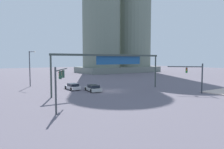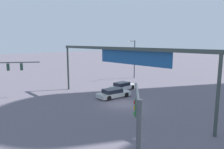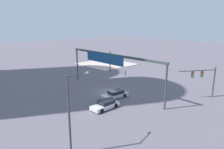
% 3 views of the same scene
% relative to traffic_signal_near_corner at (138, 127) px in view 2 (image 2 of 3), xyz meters
% --- Properties ---
extents(ground_plane, '(235.40, 235.40, 0.00)m').
position_rel_traffic_signal_near_corner_xyz_m(ground_plane, '(-11.12, 9.90, -3.48)').
color(ground_plane, slate).
extents(traffic_signal_near_corner, '(4.13, 4.49, 5.21)m').
position_rel_traffic_signal_near_corner_xyz_m(traffic_signal_near_corner, '(0.00, 0.00, 0.00)').
color(traffic_signal_near_corner, '#323941').
rests_on(traffic_signal_near_corner, ground).
extents(traffic_signal_opposite_side, '(3.48, 5.60, 5.12)m').
position_rel_traffic_signal_near_corner_xyz_m(traffic_signal_opposite_side, '(-23.80, 0.80, 0.17)').
color(traffic_signal_opposite_side, '#353B3F').
rests_on(traffic_signal_opposite_side, ground).
extents(streetlamp_curved_arm, '(0.88, 2.85, 7.69)m').
position_rel_traffic_signal_near_corner_xyz_m(streetlamp_curved_arm, '(-22.20, 24.56, 1.05)').
color(streetlamp_curved_arm, '#373A43').
rests_on(streetlamp_curved_arm, ground).
extents(overhead_sign_gantry, '(22.66, 0.43, 6.84)m').
position_rel_traffic_signal_near_corner_xyz_m(overhead_sign_gantry, '(-10.59, 9.47, 2.29)').
color(overhead_sign_gantry, '#36413D').
rests_on(overhead_sign_gantry, ground).
extents(sedan_car_approaching, '(1.94, 4.40, 1.21)m').
position_rel_traffic_signal_near_corner_xyz_m(sedan_car_approaching, '(-16.28, 15.47, -2.91)').
color(sedan_car_approaching, silver).
rests_on(sedan_car_approaching, ground).
extents(sedan_car_waiting_far, '(2.38, 4.78, 1.21)m').
position_rel_traffic_signal_near_corner_xyz_m(sedan_car_waiting_far, '(-13.93, 11.35, -2.91)').
color(sedan_car_waiting_far, '#B4B6B3').
rests_on(sedan_car_waiting_far, ground).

